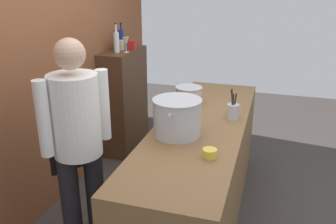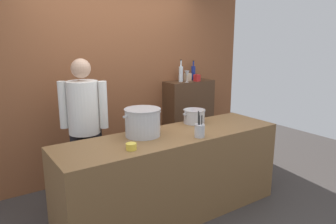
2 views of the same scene
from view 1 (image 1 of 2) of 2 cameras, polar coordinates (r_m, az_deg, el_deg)
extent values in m
plane|color=#383330|center=(3.38, 4.84, -16.08)|extent=(8.00, 8.00, 0.00)
cube|color=brown|center=(3.33, -18.97, 10.58)|extent=(4.40, 0.10, 3.00)
cube|color=brown|center=(3.14, 5.08, -9.45)|extent=(2.44, 0.70, 0.90)
cube|color=#472D1C|center=(4.40, -6.96, 1.85)|extent=(0.76, 0.32, 1.24)
cylinder|color=black|center=(2.89, -11.47, -13.36)|extent=(0.14, 0.14, 0.84)
cylinder|color=black|center=(2.82, -15.14, -14.62)|extent=(0.14, 0.14, 0.84)
cylinder|color=white|center=(2.53, -14.56, -0.55)|extent=(0.34, 0.34, 0.58)
cube|color=black|center=(2.77, -15.75, -4.16)|extent=(0.26, 0.18, 0.52)
cylinder|color=white|center=(2.61, -10.28, 1.13)|extent=(0.09, 0.09, 0.52)
cylinder|color=white|center=(2.44, -19.25, -1.08)|extent=(0.09, 0.09, 0.52)
sphere|color=tan|center=(2.42, -15.46, 8.91)|extent=(0.21, 0.21, 0.21)
cylinder|color=#B7BABF|center=(2.66, 1.45, -0.94)|extent=(0.36, 0.36, 0.27)
cylinder|color=#B7BABF|center=(2.62, 1.48, 1.94)|extent=(0.37, 0.37, 0.01)
cube|color=#B7BABF|center=(2.46, 0.24, -0.62)|extent=(0.04, 0.02, 0.02)
cube|color=#B7BABF|center=(2.81, 2.54, 2.11)|extent=(0.04, 0.02, 0.02)
cylinder|color=#B7BABF|center=(3.38, 3.34, 2.64)|extent=(0.24, 0.24, 0.15)
cylinder|color=#B7BABF|center=(3.36, 3.36, 3.95)|extent=(0.25, 0.25, 0.01)
cube|color=#B7BABF|center=(3.24, 2.76, 2.75)|extent=(0.04, 0.02, 0.02)
cube|color=#B7BABF|center=(3.50, 3.90, 4.07)|extent=(0.04, 0.02, 0.02)
cylinder|color=#B7BABF|center=(3.04, 10.29, 0.03)|extent=(0.10, 0.10, 0.13)
cylinder|color=#262626|center=(3.00, 10.21, 1.37)|extent=(0.03, 0.03, 0.25)
cylinder|color=#262626|center=(3.02, 10.39, 1.01)|extent=(0.02, 0.02, 0.20)
cylinder|color=#262626|center=(3.03, 10.61, 1.14)|extent=(0.02, 0.03, 0.21)
cylinder|color=#262626|center=(3.01, 10.30, 1.29)|extent=(0.03, 0.05, 0.23)
cylinder|color=yellow|center=(2.39, 6.66, -6.56)|extent=(0.10, 0.10, 0.06)
cylinder|color=navy|center=(4.37, -7.44, 11.48)|extent=(0.06, 0.06, 0.21)
cylinder|color=navy|center=(4.35, -7.53, 13.32)|extent=(0.02, 0.02, 0.07)
cylinder|color=black|center=(4.34, -7.55, 13.86)|extent=(0.03, 0.03, 0.01)
cylinder|color=silver|center=(4.08, -8.22, 10.93)|extent=(0.06, 0.06, 0.23)
cylinder|color=silver|center=(4.06, -8.34, 13.10)|extent=(0.02, 0.02, 0.09)
cylinder|color=black|center=(4.05, -8.37, 13.79)|extent=(0.02, 0.02, 0.01)
cylinder|color=silver|center=(4.09, -6.68, 9.48)|extent=(0.06, 0.06, 0.01)
cylinder|color=silver|center=(4.09, -6.70, 10.03)|extent=(0.01, 0.01, 0.07)
cone|color=silver|center=(4.07, -6.75, 11.17)|extent=(0.07, 0.07, 0.09)
cube|color=beige|center=(4.24, -7.73, 10.53)|extent=(0.09, 0.09, 0.11)
cube|color=red|center=(4.26, -5.68, 10.58)|extent=(0.08, 0.08, 0.10)
camera|label=2|loc=(2.22, 83.20, -1.04)|focal=33.97mm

